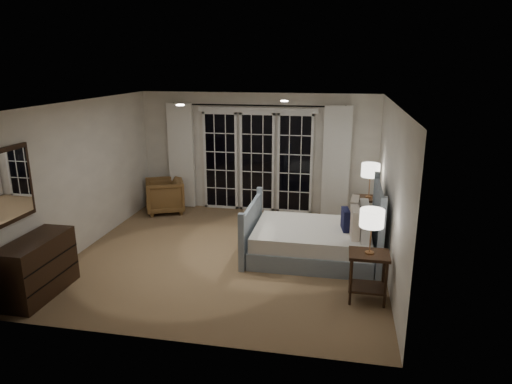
% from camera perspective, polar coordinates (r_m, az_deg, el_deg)
% --- Properties ---
extents(floor, '(5.00, 5.00, 0.00)m').
position_cam_1_polar(floor, '(7.68, -3.33, -7.84)').
color(floor, olive).
rests_on(floor, ground).
extents(ceiling, '(5.00, 5.00, 0.00)m').
position_cam_1_polar(ceiling, '(7.06, -3.66, 11.08)').
color(ceiling, white).
rests_on(ceiling, wall_back).
extents(wall_left, '(0.02, 5.00, 2.50)m').
position_cam_1_polar(wall_left, '(8.24, -20.58, 1.97)').
color(wall_left, beige).
rests_on(wall_left, floor).
extents(wall_right, '(0.02, 5.00, 2.50)m').
position_cam_1_polar(wall_right, '(7.09, 16.48, 0.20)').
color(wall_right, beige).
rests_on(wall_right, floor).
extents(wall_back, '(5.00, 0.02, 2.50)m').
position_cam_1_polar(wall_back, '(9.65, 0.19, 4.90)').
color(wall_back, beige).
rests_on(wall_back, floor).
extents(wall_front, '(5.00, 0.02, 2.50)m').
position_cam_1_polar(wall_front, '(5.01, -10.59, -5.92)').
color(wall_front, beige).
rests_on(wall_front, floor).
extents(french_doors, '(2.50, 0.04, 2.20)m').
position_cam_1_polar(french_doors, '(9.65, 0.14, 3.93)').
color(french_doors, black).
rests_on(french_doors, wall_back).
extents(curtain_rod, '(3.50, 0.03, 0.03)m').
position_cam_1_polar(curtain_rod, '(9.42, 0.08, 10.77)').
color(curtain_rod, black).
rests_on(curtain_rod, wall_back).
extents(curtain_left, '(0.55, 0.10, 2.25)m').
position_cam_1_polar(curtain_left, '(10.00, -9.31, 4.49)').
color(curtain_left, silver).
rests_on(curtain_left, curtain_rod).
extents(curtain_right, '(0.55, 0.10, 2.25)m').
position_cam_1_polar(curtain_right, '(9.40, 10.00, 3.73)').
color(curtain_right, silver).
rests_on(curtain_right, curtain_rod).
extents(downlight_a, '(0.12, 0.12, 0.01)m').
position_cam_1_polar(downlight_a, '(7.50, 3.56, 11.28)').
color(downlight_a, white).
rests_on(downlight_a, ceiling).
extents(downlight_b, '(0.12, 0.12, 0.01)m').
position_cam_1_polar(downlight_b, '(6.86, -9.45, 10.68)').
color(downlight_b, white).
rests_on(downlight_b, ceiling).
extents(bed, '(2.09, 1.49, 1.21)m').
position_cam_1_polar(bed, '(7.54, 7.57, -5.86)').
color(bed, gray).
rests_on(bed, floor).
extents(nightstand_left, '(0.52, 0.42, 0.68)m').
position_cam_1_polar(nightstand_left, '(6.30, 13.85, -9.37)').
color(nightstand_left, '#301E10').
rests_on(nightstand_left, floor).
extents(nightstand_right, '(0.54, 0.43, 0.70)m').
position_cam_1_polar(nightstand_right, '(8.71, 13.80, -2.14)').
color(nightstand_right, '#301E10').
rests_on(nightstand_right, floor).
extents(lamp_left, '(0.31, 0.31, 0.60)m').
position_cam_1_polar(lamp_left, '(6.03, 14.30, -3.23)').
color(lamp_left, '#B37847').
rests_on(lamp_left, nightstand_left).
extents(lamp_right, '(0.33, 0.33, 0.64)m').
position_cam_1_polar(lamp_right, '(8.52, 14.12, 2.63)').
color(lamp_right, '#B37847').
rests_on(lamp_right, nightstand_right).
extents(armchair, '(1.03, 1.02, 0.72)m').
position_cam_1_polar(armchair, '(9.89, -11.37, -0.46)').
color(armchair, brown).
rests_on(armchair, floor).
extents(dresser, '(0.49, 1.15, 0.82)m').
position_cam_1_polar(dresser, '(6.95, -25.64, -8.47)').
color(dresser, '#301E10').
rests_on(dresser, floor).
extents(mirror, '(0.05, 0.85, 1.00)m').
position_cam_1_polar(mirror, '(6.74, -28.41, 0.75)').
color(mirror, '#301E10').
rests_on(mirror, wall_left).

